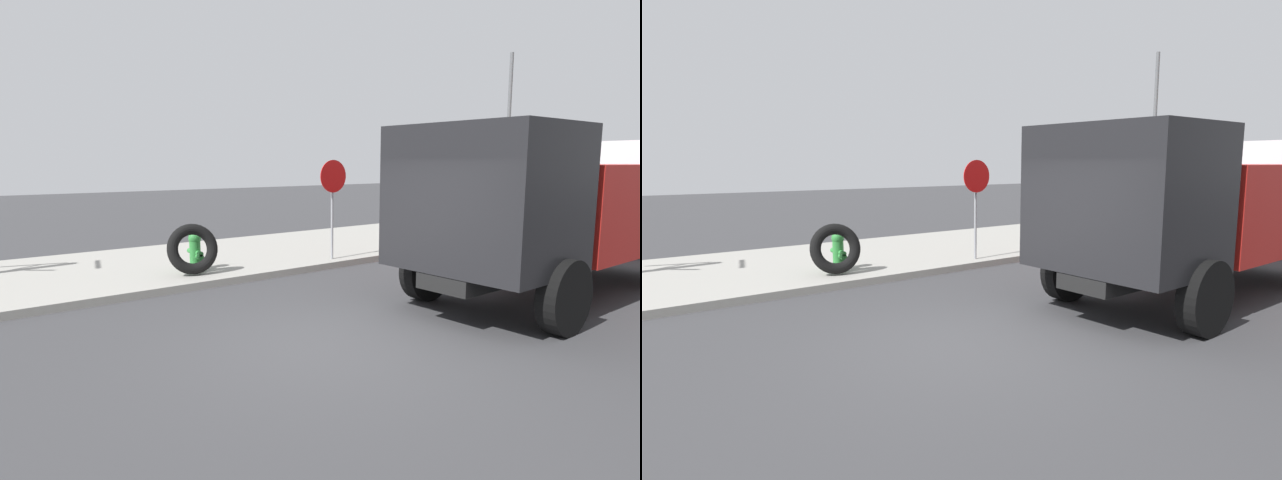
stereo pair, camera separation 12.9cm
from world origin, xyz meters
TOP-DOWN VIEW (x-y plane):
  - ground_plane at (0.00, 0.00)m, footprint 80.00×80.00m
  - sidewalk_curb at (0.00, 6.50)m, footprint 36.00×5.00m
  - fire_hydrant at (0.35, 5.17)m, footprint 0.27×0.61m
  - loose_tire at (0.10, 4.73)m, footprint 1.11×0.62m
  - stop_sign at (3.48, 4.34)m, footprint 0.76×0.08m
  - dump_truck_red at (4.92, -0.36)m, footprint 7.04×2.89m
  - street_light_pole at (11.77, 5.11)m, footprint 0.12×0.12m

SIDE VIEW (x-z plane):
  - ground_plane at x=0.00m, z-range 0.00..0.00m
  - sidewalk_curb at x=0.00m, z-range 0.00..0.15m
  - fire_hydrant at x=0.35m, z-range 0.18..0.99m
  - loose_tire at x=0.10m, z-range 0.15..1.22m
  - dump_truck_red at x=4.92m, z-range 0.11..3.11m
  - stop_sign at x=3.48m, z-range 0.61..2.96m
  - street_light_pole at x=11.77m, z-range 0.15..6.05m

